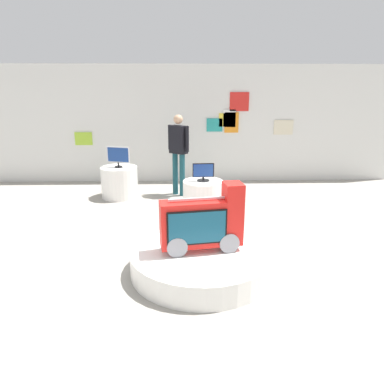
# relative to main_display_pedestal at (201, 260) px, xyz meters

# --- Properties ---
(ground_plane) EXTENTS (30.00, 30.00, 0.00)m
(ground_plane) POSITION_rel_main_display_pedestal_xyz_m (-0.03, 0.22, -0.15)
(ground_plane) COLOR #9E998E
(back_wall_display) EXTENTS (10.24, 0.13, 2.87)m
(back_wall_display) POSITION_rel_main_display_pedestal_xyz_m (-0.02, 4.79, 1.28)
(back_wall_display) COLOR silver
(back_wall_display) RESTS_ON ground
(main_display_pedestal) EXTENTS (1.83, 1.83, 0.30)m
(main_display_pedestal) POSITION_rel_main_display_pedestal_xyz_m (0.00, 0.00, 0.00)
(main_display_pedestal) COLOR white
(main_display_pedestal) RESTS_ON ground
(novelty_firetruck_tv) EXTENTS (1.07, 0.47, 0.87)m
(novelty_firetruck_tv) POSITION_rel_main_display_pedestal_xyz_m (0.02, -0.00, 0.50)
(novelty_firetruck_tv) COLOR gray
(novelty_firetruck_tv) RESTS_ON main_display_pedestal
(display_pedestal_left_rear) EXTENTS (0.75, 0.75, 0.67)m
(display_pedestal_left_rear) POSITION_rel_main_display_pedestal_xyz_m (0.15, 2.13, 0.18)
(display_pedestal_left_rear) COLOR white
(display_pedestal_left_rear) RESTS_ON ground
(tv_on_left_rear) EXTENTS (0.39, 0.22, 0.33)m
(tv_on_left_rear) POSITION_rel_main_display_pedestal_xyz_m (0.15, 2.13, 0.69)
(tv_on_left_rear) COLOR black
(tv_on_left_rear) RESTS_ON display_pedestal_left_rear
(display_pedestal_center_rear) EXTENTS (0.79, 0.79, 0.67)m
(display_pedestal_center_rear) POSITION_rel_main_display_pedestal_xyz_m (-1.62, 3.37, 0.18)
(display_pedestal_center_rear) COLOR white
(display_pedestal_center_rear) RESTS_ON ground
(tv_on_center_rear) EXTENTS (0.51, 0.19, 0.44)m
(tv_on_center_rear) POSITION_rel_main_display_pedestal_xyz_m (-1.61, 3.37, 0.77)
(tv_on_center_rear) COLOR black
(tv_on_center_rear) RESTS_ON display_pedestal_center_rear
(shopper_browsing_near_truck) EXTENTS (0.45, 0.39, 1.77)m
(shopper_browsing_near_truck) POSITION_rel_main_display_pedestal_xyz_m (-0.32, 3.50, 0.89)
(shopper_browsing_near_truck) COLOR #194751
(shopper_browsing_near_truck) RESTS_ON ground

